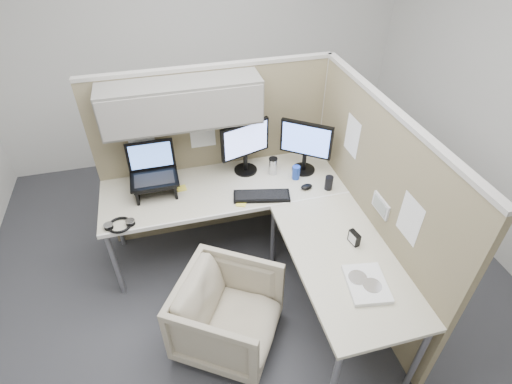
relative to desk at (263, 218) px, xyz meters
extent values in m
plane|color=#323337|center=(-0.12, -0.13, -0.69)|extent=(4.50, 4.50, 0.00)
cube|color=#877A59|center=(-0.22, 0.77, 0.11)|extent=(2.00, 0.05, 1.60)
cube|color=#A8A399|center=(-0.22, 0.77, 0.93)|extent=(2.00, 0.06, 0.03)
cube|color=slate|center=(-0.47, 0.62, 0.73)|extent=(1.20, 0.34, 0.34)
cube|color=gray|center=(-0.47, 0.45, 0.73)|extent=(1.18, 0.01, 0.30)
plane|color=white|center=(-0.82, 0.75, 0.46)|extent=(0.26, 0.00, 0.26)
plane|color=white|center=(-0.32, 0.75, 0.39)|extent=(0.26, 0.00, 0.26)
cube|color=#877A59|center=(0.78, -0.23, 0.11)|extent=(0.05, 2.00, 1.60)
cube|color=#A8A399|center=(0.78, -0.23, 0.93)|extent=(0.06, 2.00, 0.03)
cube|color=#A8A399|center=(0.78, 0.77, 0.11)|extent=(0.06, 0.06, 1.60)
cube|color=silver|center=(0.75, -0.38, 0.27)|extent=(0.02, 0.20, 0.12)
cube|color=gray|center=(0.73, -0.38, 0.27)|extent=(0.00, 0.16, 0.09)
plane|color=white|center=(0.75, 0.17, 0.51)|extent=(0.00, 0.26, 0.26)
plane|color=white|center=(0.75, -0.68, 0.41)|extent=(0.00, 0.26, 0.26)
cube|color=beige|center=(-0.22, 0.41, 0.03)|extent=(2.00, 0.68, 0.03)
cube|color=beige|center=(0.41, -0.58, 0.03)|extent=(0.68, 1.30, 0.03)
cube|color=white|center=(-0.22, 0.07, 0.03)|extent=(2.00, 0.02, 0.03)
cylinder|color=gray|center=(-1.17, 0.12, -0.34)|extent=(0.04, 0.04, 0.70)
cylinder|color=gray|center=(-1.17, 0.70, -0.34)|extent=(0.04, 0.04, 0.70)
cylinder|color=gray|center=(0.13, -1.18, -0.34)|extent=(0.04, 0.04, 0.70)
cylinder|color=gray|center=(0.71, -1.18, -0.34)|extent=(0.04, 0.04, 0.70)
cylinder|color=gray|center=(0.13, 0.12, -0.34)|extent=(0.04, 0.04, 0.70)
imported|color=#BCB495|center=(-0.40, -0.52, -0.35)|extent=(0.88, 0.89, 0.68)
cylinder|color=black|center=(0.00, 0.58, 0.05)|extent=(0.20, 0.20, 0.02)
cylinder|color=black|center=(0.00, 0.58, 0.13)|extent=(0.04, 0.04, 0.15)
cube|color=black|center=(0.00, 0.58, 0.36)|extent=(0.43, 0.17, 0.30)
cube|color=#8DA1F4|center=(0.01, 0.56, 0.36)|extent=(0.38, 0.12, 0.26)
cylinder|color=black|center=(0.49, 0.46, 0.05)|extent=(0.20, 0.20, 0.02)
cylinder|color=black|center=(0.49, 0.46, 0.13)|extent=(0.04, 0.04, 0.15)
cube|color=black|center=(0.49, 0.46, 0.36)|extent=(0.37, 0.29, 0.30)
cube|color=#5982F3|center=(0.48, 0.44, 0.36)|extent=(0.32, 0.24, 0.26)
cube|color=black|center=(-0.77, 0.46, 0.17)|extent=(0.33, 0.26, 0.02)
cube|color=black|center=(-0.92, 0.46, 0.11)|extent=(0.02, 0.24, 0.13)
cube|color=black|center=(-0.62, 0.46, 0.11)|extent=(0.02, 0.24, 0.13)
cube|color=black|center=(-0.77, 0.46, 0.19)|extent=(0.37, 0.26, 0.02)
cube|color=black|center=(-0.77, 0.62, 0.31)|extent=(0.37, 0.06, 0.24)
cube|color=#598CF2|center=(-0.77, 0.61, 0.31)|extent=(0.33, 0.04, 0.20)
cube|color=black|center=(0.04, 0.19, 0.05)|extent=(0.47, 0.24, 0.02)
ellipsoid|color=black|center=(0.43, 0.21, 0.06)|extent=(0.11, 0.08, 0.04)
cylinder|color=silver|center=(0.22, 0.48, 0.12)|extent=(0.07, 0.07, 0.15)
cylinder|color=black|center=(0.22, 0.48, 0.20)|extent=(0.07, 0.07, 0.01)
cylinder|color=black|center=(0.60, 0.16, 0.10)|extent=(0.07, 0.07, 0.12)
cylinder|color=#1E3FA5|center=(0.39, 0.36, 0.10)|extent=(0.07, 0.07, 0.12)
cube|color=yellow|center=(-0.14, 0.15, 0.05)|extent=(0.10, 0.10, 0.01)
cube|color=yellow|center=(-0.57, 0.47, 0.05)|extent=(0.08, 0.08, 0.01)
torus|color=black|center=(-1.06, 0.13, 0.06)|extent=(0.18, 0.18, 0.02)
cylinder|color=black|center=(-1.14, 0.13, 0.06)|extent=(0.07, 0.07, 0.03)
cylinder|color=black|center=(-0.98, 0.13, 0.06)|extent=(0.07, 0.07, 0.03)
cube|color=white|center=(0.45, -0.82, 0.06)|extent=(0.29, 0.34, 0.03)
cylinder|color=silver|center=(0.47, -0.85, 0.07)|extent=(0.12, 0.12, 0.00)
cylinder|color=silver|center=(0.41, -0.77, 0.08)|extent=(0.12, 0.12, 0.00)
cube|color=black|center=(0.53, -0.46, 0.09)|extent=(0.06, 0.10, 0.10)
cube|color=white|center=(0.51, -0.46, 0.09)|extent=(0.02, 0.07, 0.07)
camera|label=1|loc=(-0.63, -2.19, 2.08)|focal=28.00mm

